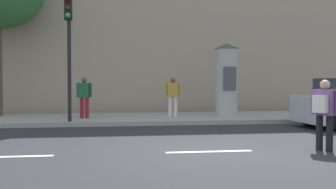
# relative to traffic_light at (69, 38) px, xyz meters

# --- Properties ---
(ground_plane) EXTENTS (80.00, 80.00, 0.00)m
(ground_plane) POSITION_rel_traffic_light_xyz_m (3.36, -5.24, -2.89)
(ground_plane) COLOR #2B2B2D
(sidewalk_curb) EXTENTS (36.00, 4.00, 0.15)m
(sidewalk_curb) POSITION_rel_traffic_light_xyz_m (3.36, 1.76, -2.81)
(sidewalk_curb) COLOR #9E9B93
(sidewalk_curb) RESTS_ON ground_plane
(lane_markings) EXTENTS (25.80, 0.16, 0.01)m
(lane_markings) POSITION_rel_traffic_light_xyz_m (3.36, -5.24, -2.88)
(lane_markings) COLOR silver
(lane_markings) RESTS_ON ground_plane
(building_backdrop) EXTENTS (36.00, 5.00, 9.81)m
(building_backdrop) POSITION_rel_traffic_light_xyz_m (3.36, 6.76, 2.02)
(building_backdrop) COLOR tan
(building_backdrop) RESTS_ON ground_plane
(traffic_light) EXTENTS (0.24, 0.45, 4.04)m
(traffic_light) POSITION_rel_traffic_light_xyz_m (0.00, 0.00, 0.00)
(traffic_light) COLOR black
(traffic_light) RESTS_ON sidewalk_curb
(poster_column) EXTENTS (0.94, 0.94, 2.80)m
(poster_column) POSITION_rel_traffic_light_xyz_m (5.77, 1.61, -1.32)
(poster_column) COLOR #B2ADA3
(poster_column) RESTS_ON sidewalk_curb
(pedestrian_with_bag) EXTENTS (0.51, 0.53, 1.48)m
(pedestrian_with_bag) POSITION_rel_traffic_light_xyz_m (5.72, -5.50, -2.01)
(pedestrian_with_bag) COLOR black
(pedestrian_with_bag) RESTS_ON ground_plane
(pedestrian_in_light_jacket) EXTENTS (0.58, 0.43, 1.48)m
(pedestrian_in_light_jacket) POSITION_rel_traffic_light_xyz_m (3.69, 1.69, -1.86)
(pedestrian_in_light_jacket) COLOR silver
(pedestrian_in_light_jacket) RESTS_ON sidewalk_curb
(pedestrian_tallest) EXTENTS (0.56, 0.32, 1.48)m
(pedestrian_tallest) POSITION_rel_traffic_light_xyz_m (0.39, 1.29, -1.89)
(pedestrian_tallest) COLOR maroon
(pedestrian_tallest) RESTS_ON sidewalk_curb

